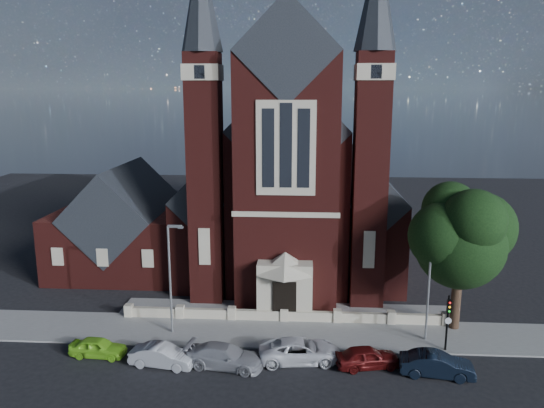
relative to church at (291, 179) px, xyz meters
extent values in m
plane|color=black|center=(0.00, -7.94, -8.19)|extent=(120.00, 120.00, 0.00)
cube|color=slate|center=(0.00, -18.44, -8.19)|extent=(60.00, 5.00, 0.12)
cube|color=slate|center=(0.00, -14.44, -8.19)|extent=(26.00, 3.00, 0.14)
cube|color=#B5AC90|center=(0.00, -16.44, -8.19)|extent=(24.00, 0.40, 0.90)
cube|color=#4A1713|center=(0.00, 2.06, -1.19)|extent=(10.00, 30.00, 14.00)
cube|color=black|center=(0.00, 2.06, 5.81)|extent=(10.00, 30.20, 10.00)
cube|color=#4A1713|center=(-7.50, 1.06, -4.19)|extent=(5.00, 26.00, 8.00)
cube|color=#4A1713|center=(7.50, 1.06, -4.19)|extent=(5.00, 26.00, 8.00)
cube|color=black|center=(-7.50, 1.06, -0.19)|extent=(5.01, 26.20, 5.01)
cube|color=black|center=(7.50, 1.06, -0.19)|extent=(5.01, 26.20, 5.01)
cube|color=#4A1713|center=(0.00, -13.44, 1.81)|extent=(8.00, 3.00, 20.00)
cube|color=black|center=(0.00, -13.44, 11.81)|extent=(8.00, 3.20, 8.00)
cube|color=#B5AC90|center=(0.00, -14.99, 4.81)|extent=(4.40, 0.15, 7.00)
cube|color=black|center=(0.00, -15.06, 5.01)|extent=(0.90, 0.08, 6.20)
cube|color=#B5AC90|center=(0.00, -15.44, -5.99)|extent=(4.20, 2.00, 4.40)
cube|color=black|center=(0.00, -16.49, -6.59)|extent=(1.80, 0.12, 3.20)
cone|color=#B5AC90|center=(0.00, -15.44, -3.79)|extent=(4.60, 4.60, 1.60)
cube|color=#4A1713|center=(-6.50, -12.44, 1.81)|extent=(2.60, 2.60, 20.00)
cube|color=#B5AC90|center=(-6.50, -12.44, 10.31)|extent=(2.80, 2.80, 1.20)
cube|color=#4A1713|center=(6.50, -12.44, 1.81)|extent=(2.60, 2.60, 20.00)
cube|color=#B5AC90|center=(6.50, -12.44, 10.31)|extent=(2.80, 2.80, 1.20)
cube|color=#4A1713|center=(-16.00, -4.94, -5.19)|extent=(12.00, 12.00, 6.00)
cube|color=black|center=(-16.00, -4.94, -2.19)|extent=(8.49, 12.20, 8.49)
cylinder|color=black|center=(12.50, -16.94, -5.69)|extent=(0.70, 0.70, 5.00)
sphere|color=black|center=(12.50, -16.94, -1.69)|extent=(6.40, 6.40, 6.40)
sphere|color=black|center=(12.90, -18.14, 0.31)|extent=(4.40, 4.40, 4.40)
cylinder|color=gray|center=(-8.00, -18.94, -4.19)|extent=(0.16, 0.16, 8.00)
cube|color=gray|center=(-7.50, -18.94, -0.19)|extent=(1.00, 0.15, 0.18)
cube|color=gray|center=(-7.10, -18.94, -0.27)|extent=(0.35, 0.22, 0.12)
cylinder|color=gray|center=(10.00, -18.94, -4.19)|extent=(0.16, 0.16, 8.00)
cube|color=gray|center=(10.50, -18.94, -0.19)|extent=(1.00, 0.15, 0.18)
cube|color=gray|center=(10.90, -18.94, -0.27)|extent=(0.35, 0.22, 0.12)
cylinder|color=black|center=(11.00, -20.44, -6.19)|extent=(0.14, 0.14, 4.00)
cube|color=black|center=(11.00, -20.59, -4.89)|extent=(0.28, 0.22, 0.90)
sphere|color=red|center=(11.00, -20.72, -4.59)|extent=(0.14, 0.14, 0.14)
sphere|color=#CC8C0C|center=(11.00, -20.72, -4.89)|extent=(0.14, 0.14, 0.14)
sphere|color=#0C9919|center=(11.00, -20.72, -5.19)|extent=(0.14, 0.14, 0.14)
imported|color=#89DB2B|center=(-12.04, -22.54, -7.55)|extent=(3.82, 1.75, 1.27)
imported|color=#A5A8AD|center=(-7.47, -23.50, -7.50)|extent=(4.35, 2.03, 1.38)
imported|color=#96979D|center=(-3.49, -23.39, -7.46)|extent=(5.26, 2.86, 1.45)
imported|color=white|center=(1.24, -22.34, -7.45)|extent=(5.56, 3.05, 1.47)
imported|color=#520E0E|center=(5.51, -22.86, -7.49)|extent=(4.32, 2.44, 1.39)
imported|color=black|center=(9.65, -23.62, -7.45)|extent=(4.63, 2.10, 1.47)
camera|label=1|loc=(1.42, -53.81, 9.09)|focal=35.00mm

